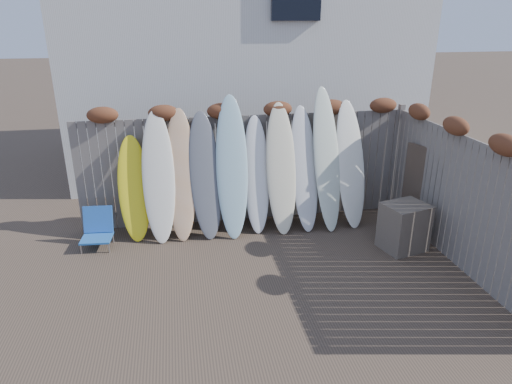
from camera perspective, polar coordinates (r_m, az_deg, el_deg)
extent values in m
plane|color=#493A2D|center=(6.74, 1.83, -11.64)|extent=(80.00, 80.00, 0.00)
cube|color=slate|center=(8.45, -1.43, 2.91)|extent=(6.00, 0.10, 2.00)
cube|color=slate|center=(9.35, 17.10, 4.09)|extent=(0.10, 0.10, 2.10)
ellipsoid|color=brown|center=(8.13, -18.63, 9.10)|extent=(0.52, 0.28, 0.28)
ellipsoid|color=brown|center=(8.05, -11.50, 9.66)|extent=(0.52, 0.28, 0.28)
ellipsoid|color=brown|center=(8.09, -4.31, 10.07)|extent=(0.52, 0.28, 0.28)
ellipsoid|color=brown|center=(8.25, 2.73, 10.33)|extent=(0.52, 0.28, 0.28)
ellipsoid|color=brown|center=(8.52, 9.42, 10.43)|extent=(0.52, 0.28, 0.28)
ellipsoid|color=brown|center=(8.90, 15.61, 10.39)|extent=(0.52, 0.28, 0.28)
cube|color=slate|center=(7.59, 24.35, -1.25)|extent=(0.10, 4.40, 2.00)
ellipsoid|color=brown|center=(6.72, 28.71, 5.18)|extent=(0.28, 0.56, 0.28)
ellipsoid|color=brown|center=(7.58, 23.71, 7.58)|extent=(0.28, 0.56, 0.28)
ellipsoid|color=brown|center=(8.49, 19.72, 9.44)|extent=(0.28, 0.56, 0.28)
cube|color=silver|center=(12.17, -2.18, 18.14)|extent=(8.00, 5.00, 6.00)
cube|color=#225FAD|center=(8.10, -19.28, -5.48)|extent=(0.52, 0.46, 0.03)
cube|color=blue|center=(8.20, -19.14, -3.23)|extent=(0.50, 0.18, 0.45)
cylinder|color=#B8B9C0|center=(8.04, -21.03, -6.65)|extent=(0.03, 0.03, 0.18)
cylinder|color=#A8A7AE|center=(8.35, -20.43, -5.50)|extent=(0.03, 0.03, 0.18)
cylinder|color=#ADAEB4|center=(7.93, -17.91, -6.63)|extent=(0.03, 0.03, 0.18)
cylinder|color=silver|center=(8.25, -17.43, -5.45)|extent=(0.03, 0.03, 0.18)
cube|color=#735D56|center=(7.94, 18.02, -4.16)|extent=(0.80, 0.72, 0.79)
cube|color=brown|center=(8.51, 20.53, 0.02)|extent=(0.39, 0.99, 1.55)
ellipsoid|color=yellow|center=(8.08, -15.01, 0.40)|extent=(0.55, 0.65, 1.77)
ellipsoid|color=white|center=(7.91, -12.09, 1.81)|extent=(0.56, 0.78, 2.18)
ellipsoid|color=#F6AA81|center=(7.92, -9.38, 2.08)|extent=(0.57, 0.81, 2.20)
ellipsoid|color=#555860|center=(7.91, -6.36, 2.02)|extent=(0.59, 0.80, 2.14)
ellipsoid|color=#A6D2DF|center=(7.90, -3.02, 3.10)|extent=(0.60, 0.88, 2.40)
ellipsoid|color=white|center=(8.09, 0.06, 2.16)|extent=(0.50, 0.74, 2.03)
ellipsoid|color=#F9EFC9|center=(8.07, 3.17, 2.91)|extent=(0.54, 0.80, 2.25)
ellipsoid|color=silver|center=(8.20, 6.07, 2.86)|extent=(0.54, 0.80, 2.18)
ellipsoid|color=silver|center=(8.26, 8.83, 4.01)|extent=(0.55, 0.91, 2.49)
ellipsoid|color=white|center=(8.47, 11.72, 3.38)|extent=(0.61, 0.84, 2.25)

